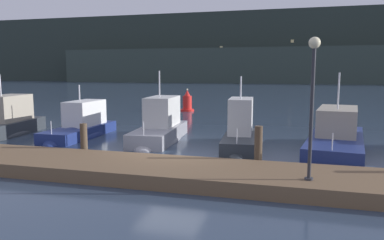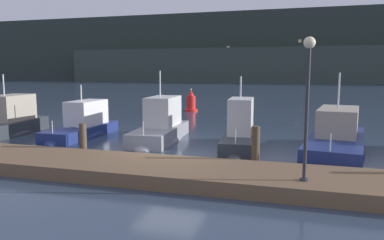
{
  "view_description": "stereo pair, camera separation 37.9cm",
  "coord_description": "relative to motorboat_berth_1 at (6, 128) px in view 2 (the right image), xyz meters",
  "views": [
    {
      "loc": [
        4.57,
        -13.57,
        3.52
      ],
      "look_at": [
        0.0,
        3.11,
        1.2
      ],
      "focal_mm": 35.0,
      "sensor_mm": 36.0,
      "label": 1
    },
    {
      "loc": [
        4.93,
        -13.46,
        3.52
      ],
      "look_at": [
        0.0,
        3.11,
        1.2
      ],
      "focal_mm": 35.0,
      "sensor_mm": 36.0,
      "label": 2
    }
  ],
  "objects": [
    {
      "name": "ground_plane",
      "position": [
        10.55,
        -2.98,
        -0.38
      ],
      "size": [
        400.0,
        400.0,
        0.0
      ],
      "primitive_type": "plane",
      "color": "#2D3D51"
    },
    {
      "name": "dock",
      "position": [
        10.55,
        -5.27,
        -0.16
      ],
      "size": [
        28.72,
        2.8,
        0.45
      ],
      "primitive_type": "cube",
      "color": "brown",
      "rests_on": "ground"
    },
    {
      "name": "mooring_pile_1",
      "position": [
        7.13,
        -3.62,
        0.33
      ],
      "size": [
        0.28,
        0.28,
        1.42
      ],
      "primitive_type": "cylinder",
      "color": "#4C3D2D",
      "rests_on": "ground"
    },
    {
      "name": "mooring_pile_2",
      "position": [
        13.97,
        -3.62,
        0.42
      ],
      "size": [
        0.28,
        0.28,
        1.59
      ],
      "primitive_type": "cylinder",
      "color": "#4C3D2D",
      "rests_on": "ground"
    },
    {
      "name": "motorboat_berth_1",
      "position": [
        0.0,
        0.0,
        0.0
      ],
      "size": [
        2.8,
        6.28,
        3.87
      ],
      "color": "#2D3338",
      "rests_on": "ground"
    },
    {
      "name": "motorboat_berth_2",
      "position": [
        4.24,
        0.79,
        -0.09
      ],
      "size": [
        1.85,
        5.7,
        3.37
      ],
      "color": "navy",
      "rests_on": "ground"
    },
    {
      "name": "motorboat_berth_3",
      "position": [
        8.65,
        0.96,
        0.02
      ],
      "size": [
        2.32,
        5.92,
        4.01
      ],
      "color": "gray",
      "rests_on": "ground"
    },
    {
      "name": "motorboat_berth_4",
      "position": [
        12.8,
        0.24,
        0.06
      ],
      "size": [
        1.91,
        4.97,
        3.7
      ],
      "color": "#2D3338",
      "rests_on": "ground"
    },
    {
      "name": "motorboat_berth_5",
      "position": [
        16.89,
        0.02,
        -0.01
      ],
      "size": [
        3.27,
        7.44,
        3.88
      ],
      "color": "navy",
      "rests_on": "ground"
    },
    {
      "name": "channel_buoy",
      "position": [
        6.25,
        14.3,
        0.34
      ],
      "size": [
        1.17,
        1.17,
        1.94
      ],
      "color": "red",
      "rests_on": "ground"
    },
    {
      "name": "dock_lamppost",
      "position": [
        15.6,
        -5.84,
        2.71
      ],
      "size": [
        0.32,
        0.32,
        3.95
      ],
      "color": "#2D2D33",
      "rests_on": "dock"
    },
    {
      "name": "hillside_backdrop",
      "position": [
        12.21,
        95.01,
        8.69
      ],
      "size": [
        240.0,
        23.0,
        19.72
      ],
      "color": "#28332D",
      "rests_on": "ground"
    }
  ]
}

